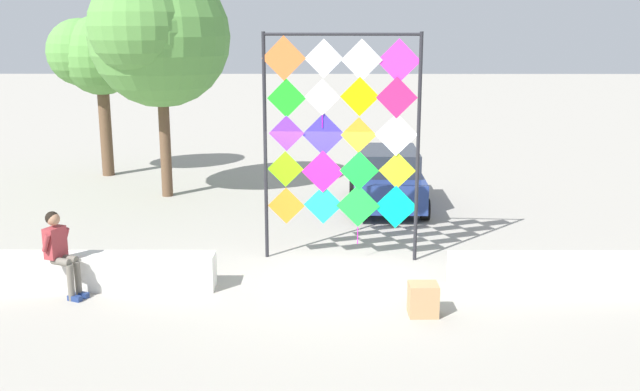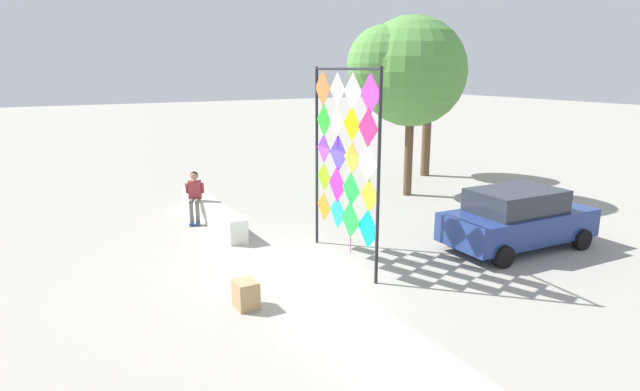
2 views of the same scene
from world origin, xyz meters
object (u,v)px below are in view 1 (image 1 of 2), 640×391
Objects in this scene: kite_display_rack at (343,133)px; tree_far_right at (155,36)px; parked_car at (387,177)px; seated_vendor at (60,248)px; tree_palm_like at (94,56)px; cardboard_box_large at (423,299)px.

kite_display_rack is 0.72× the size of tree_far_right.
kite_display_rack is 4.69m from parked_car.
seated_vendor is 0.24× the size of tree_far_right.
tree_far_right is at bearing 171.42° from parked_car.
tree_far_right is 4.12m from tree_palm_like.
cardboard_box_large is 14.29m from tree_palm_like.
cardboard_box_large is at bearing -7.30° from seated_vendor.
tree_palm_like is (-8.45, 4.03, 2.84)m from parked_car.
tree_palm_like is at bearing 131.28° from kite_display_rack.
tree_far_right reaches higher than kite_display_rack.
seated_vendor is at bearing -90.89° from tree_far_right.
tree_palm_like reaches higher than cardboard_box_large.
kite_display_rack reaches higher than seated_vendor.
parked_car is at bearing 46.37° from seated_vendor.
seated_vendor is (-4.73, -2.08, -1.62)m from kite_display_rack.
tree_palm_like reaches higher than kite_display_rack.
seated_vendor reaches higher than cardboard_box_large.
parked_car reaches higher than cardboard_box_large.
parked_car reaches higher than seated_vendor.
tree_palm_like is at bearing 154.51° from parked_car.
tree_far_right is at bearing -50.52° from tree_palm_like.
seated_vendor is 8.65m from parked_car.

